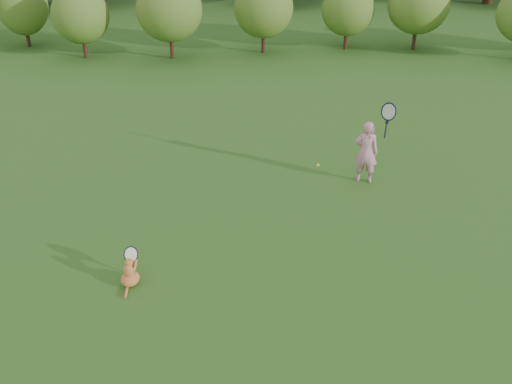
# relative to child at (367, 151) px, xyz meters

# --- Properties ---
(ground) EXTENTS (100.00, 100.00, 0.00)m
(ground) POSITION_rel_child_xyz_m (-2.38, -2.67, -0.69)
(ground) COLOR #285417
(ground) RESTS_ON ground
(shrub_row) EXTENTS (28.00, 3.00, 2.80)m
(shrub_row) POSITION_rel_child_xyz_m (-2.38, 10.33, 0.71)
(shrub_row) COLOR olive
(shrub_row) RESTS_ON ground
(child) EXTENTS (0.76, 0.50, 1.96)m
(child) POSITION_rel_child_xyz_m (0.00, 0.00, 0.00)
(child) COLOR pink
(child) RESTS_ON ground
(cat) EXTENTS (0.43, 0.69, 0.62)m
(cat) POSITION_rel_child_xyz_m (-4.05, -3.60, -0.45)
(cat) COLOR orange
(cat) RESTS_ON ground
(tennis_ball) EXTENTS (0.06, 0.06, 0.06)m
(tennis_ball) POSITION_rel_child_xyz_m (-1.06, -1.08, 0.17)
(tennis_ball) COLOR #BADD1A
(tennis_ball) RESTS_ON ground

